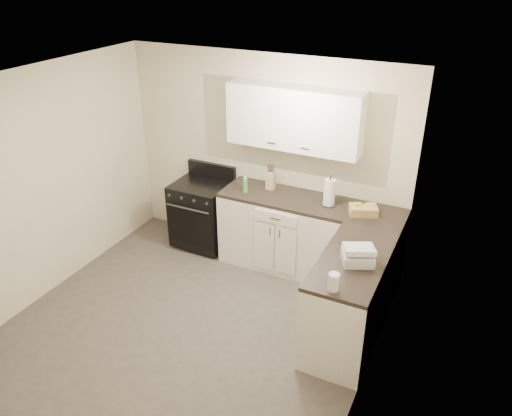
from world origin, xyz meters
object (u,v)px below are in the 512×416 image
at_px(knife_block, 271,181).
at_px(paper_towel, 329,192).
at_px(countertop_grill, 358,257).
at_px(stove, 202,213).
at_px(wicker_basket, 363,210).

relative_size(knife_block, paper_towel, 0.71).
bearing_deg(countertop_grill, stove, 132.50).
distance_m(knife_block, countertop_grill, 1.76).
xyz_separation_m(stove, knife_block, (0.91, 0.14, 0.59)).
xyz_separation_m(wicker_basket, countertop_grill, (0.20, -0.95, 0.00)).
bearing_deg(knife_block, countertop_grill, -39.55).
xyz_separation_m(stove, wicker_basket, (2.08, -0.02, 0.53)).
distance_m(knife_block, wicker_basket, 1.19).
bearing_deg(knife_block, wicker_basket, -8.41).
height_order(knife_block, countertop_grill, knife_block).
height_order(paper_towel, wicker_basket, paper_towel).
distance_m(paper_towel, wicker_basket, 0.43).
relative_size(paper_towel, wicker_basket, 1.06).
bearing_deg(knife_block, stove, -172.26).
distance_m(stove, wicker_basket, 2.15).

